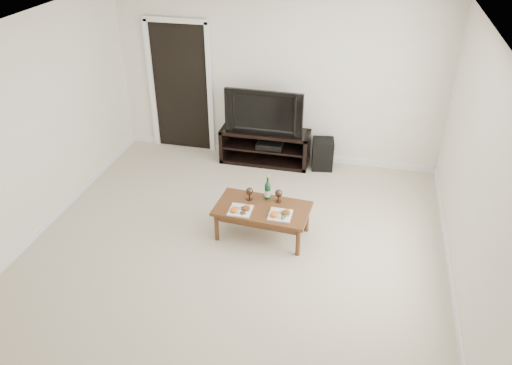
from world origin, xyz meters
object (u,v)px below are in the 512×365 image
(television, at_px, (265,110))
(coffee_table, at_px, (262,221))
(subwoofer, at_px, (323,154))
(media_console, at_px, (265,146))

(television, height_order, coffee_table, television)
(television, bearing_deg, subwoofer, 2.47)
(television, relative_size, coffee_table, 1.04)
(media_console, relative_size, coffee_table, 1.21)
(television, distance_m, coffee_table, 2.06)
(subwoofer, bearing_deg, television, 173.35)
(television, height_order, subwoofer, television)
(media_console, distance_m, subwoofer, 0.91)
(media_console, xyz_separation_m, coffee_table, (0.38, -1.90, -0.07))
(media_console, xyz_separation_m, television, (0.00, 0.00, 0.62))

